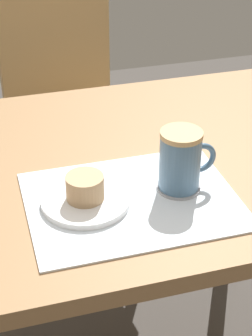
{
  "coord_description": "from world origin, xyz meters",
  "views": [
    {
      "loc": [
        -0.24,
        -0.97,
        1.36
      ],
      "look_at": [
        0.01,
        -0.11,
        0.79
      ],
      "focal_mm": 60.0,
      "sensor_mm": 36.0,
      "label": 1
    }
  ],
  "objects_px": {
    "wooden_chair": "(69,113)",
    "pastry": "(85,187)",
    "coffee_mug": "(181,160)",
    "pastry_plate": "(86,201)",
    "dining_table": "(109,197)"
  },
  "relations": [
    {
      "from": "dining_table",
      "to": "wooden_chair",
      "type": "relative_size",
      "value": 1.18
    },
    {
      "from": "pastry",
      "to": "coffee_mug",
      "type": "distance_m",
      "value": 0.19
    },
    {
      "from": "dining_table",
      "to": "pastry_plate",
      "type": "xyz_separation_m",
      "value": [
        -0.08,
        -0.14,
        0.1
      ]
    },
    {
      "from": "dining_table",
      "to": "wooden_chair",
      "type": "xyz_separation_m",
      "value": [
        0.05,
        0.73,
        -0.15
      ]
    },
    {
      "from": "pastry_plate",
      "to": "coffee_mug",
      "type": "relative_size",
      "value": 1.4
    },
    {
      "from": "dining_table",
      "to": "pastry",
      "type": "height_order",
      "value": "pastry"
    },
    {
      "from": "dining_table",
      "to": "pastry_plate",
      "type": "distance_m",
      "value": 0.19
    },
    {
      "from": "wooden_chair",
      "to": "pastry_plate",
      "type": "bearing_deg",
      "value": 73.75
    },
    {
      "from": "pastry_plate",
      "to": "dining_table",
      "type": "bearing_deg",
      "value": 60.61
    },
    {
      "from": "wooden_chair",
      "to": "pastry",
      "type": "height_order",
      "value": "wooden_chair"
    },
    {
      "from": "wooden_chair",
      "to": "pastry_plate",
      "type": "height_order",
      "value": "wooden_chair"
    },
    {
      "from": "dining_table",
      "to": "pastry",
      "type": "bearing_deg",
      "value": -119.39
    },
    {
      "from": "pastry_plate",
      "to": "pastry",
      "type": "xyz_separation_m",
      "value": [
        0.0,
        0.0,
        0.03
      ]
    },
    {
      "from": "coffee_mug",
      "to": "wooden_chair",
      "type": "bearing_deg",
      "value": 93.82
    },
    {
      "from": "pastry_plate",
      "to": "coffee_mug",
      "type": "distance_m",
      "value": 0.19
    }
  ]
}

